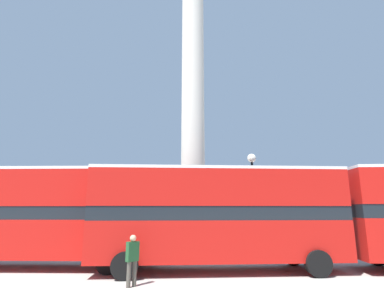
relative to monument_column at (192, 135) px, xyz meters
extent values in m
plane|color=#ADA89E|center=(0.00, 0.00, -7.36)|extent=(200.00, 200.00, 0.00)
cube|color=beige|center=(0.00, 0.00, -6.77)|extent=(5.81, 5.81, 1.17)
cube|color=beige|center=(0.00, 0.00, -5.60)|extent=(4.18, 4.18, 1.17)
cylinder|color=beige|center=(0.00, 0.00, 5.62)|extent=(1.54, 1.54, 21.27)
cube|color=#B7140F|center=(1.03, -6.16, -6.06)|extent=(10.55, 3.23, 1.60)
cube|color=black|center=(1.03, -6.16, -4.98)|extent=(10.55, 3.18, 0.55)
cube|color=#B7140F|center=(1.03, -6.16, -3.97)|extent=(10.55, 3.23, 1.48)
cube|color=silver|center=(1.03, -6.16, -3.17)|extent=(10.55, 3.23, 0.12)
cylinder|color=black|center=(4.58, -4.65, -6.86)|extent=(1.02, 0.36, 1.00)
cylinder|color=black|center=(4.75, -7.21, -6.86)|extent=(1.02, 0.36, 1.00)
cylinder|color=black|center=(-2.69, -5.12, -6.86)|extent=(1.02, 0.36, 1.00)
cylinder|color=black|center=(-2.52, -7.68, -6.86)|extent=(1.02, 0.36, 1.00)
cylinder|color=black|center=(8.42, -4.75, -6.86)|extent=(1.02, 0.36, 1.00)
cube|color=#B7140F|center=(-7.31, -5.38, -6.06)|extent=(11.41, 2.76, 1.60)
cube|color=black|center=(-7.31, -5.38, -4.99)|extent=(11.41, 2.71, 0.55)
cube|color=#B7140F|center=(-7.31, -5.38, -3.93)|extent=(11.41, 2.76, 1.56)
cube|color=silver|center=(-7.31, -5.38, -3.09)|extent=(11.41, 2.76, 0.12)
cylinder|color=black|center=(-3.31, -4.28, -6.86)|extent=(1.01, 0.33, 1.00)
cylinder|color=black|center=(-3.38, -6.71, -6.86)|extent=(1.01, 0.33, 1.00)
cube|color=beige|center=(-12.29, 3.44, -6.21)|extent=(4.33, 3.70, 2.30)
ellipsoid|color=brown|center=(-12.29, 3.44, -3.54)|extent=(2.24, 1.55, 0.91)
cone|color=brown|center=(-11.36, 3.77, -3.13)|extent=(0.99, 0.77, 0.96)
cylinder|color=brown|center=(-12.29, 3.44, -2.64)|extent=(0.36, 0.36, 0.90)
sphere|color=brown|center=(-12.29, 3.44, -2.05)|extent=(0.28, 0.28, 0.28)
cylinder|color=brown|center=(-11.75, 3.90, -4.53)|extent=(0.20, 0.20, 1.06)
cylinder|color=brown|center=(-11.58, 3.43, -4.53)|extent=(0.20, 0.20, 1.06)
cylinder|color=brown|center=(-12.99, 3.45, -4.53)|extent=(0.20, 0.20, 1.06)
cylinder|color=brown|center=(-12.82, 2.98, -4.53)|extent=(0.20, 0.20, 1.06)
cylinder|color=black|center=(3.50, -1.69, -7.16)|extent=(0.31, 0.31, 0.40)
cylinder|color=black|center=(3.50, -1.69, -4.74)|extent=(0.14, 0.14, 5.24)
sphere|color=white|center=(3.50, -1.69, -1.86)|extent=(0.52, 0.52, 0.52)
cylinder|color=#4C473D|center=(-2.00, -8.54, -6.95)|extent=(0.14, 0.14, 0.81)
cylinder|color=#4C473D|center=(-2.16, -8.71, -6.95)|extent=(0.14, 0.14, 0.81)
cube|color=#1E4C28|center=(-2.08, -8.63, -6.23)|extent=(0.43, 0.44, 0.64)
sphere|color=tan|center=(-2.08, -8.63, -5.80)|extent=(0.22, 0.22, 0.22)
camera|label=1|loc=(-0.06, -19.29, -4.84)|focal=28.00mm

